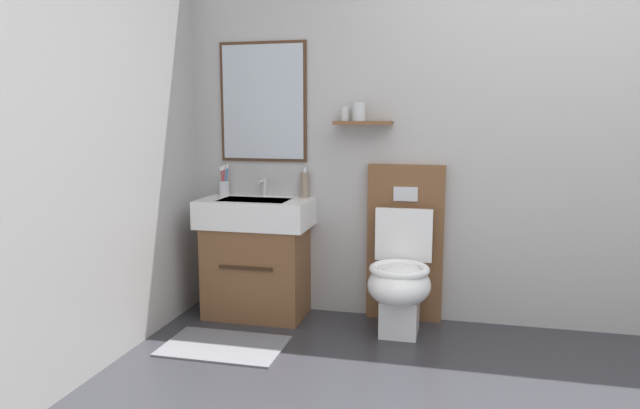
{
  "coord_description": "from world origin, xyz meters",
  "views": [
    {
      "loc": [
        -0.62,
        -2.02,
        1.3
      ],
      "look_at": [
        -1.42,
        1.27,
        0.78
      ],
      "focal_mm": 32.36,
      "sensor_mm": 36.0,
      "label": 1
    }
  ],
  "objects_px": {
    "toothbrush_cup": "(224,186)",
    "soap_dispenser": "(305,184)",
    "toilet": "(402,269)",
    "vanity_sink_left": "(257,255)"
  },
  "relations": [
    {
      "from": "toothbrush_cup",
      "to": "soap_dispenser",
      "type": "height_order",
      "value": "toothbrush_cup"
    },
    {
      "from": "vanity_sink_left",
      "to": "toothbrush_cup",
      "type": "bearing_deg",
      "value": 153.45
    },
    {
      "from": "vanity_sink_left",
      "to": "toilet",
      "type": "distance_m",
      "value": 0.95
    },
    {
      "from": "vanity_sink_left",
      "to": "soap_dispenser",
      "type": "distance_m",
      "value": 0.56
    },
    {
      "from": "toothbrush_cup",
      "to": "soap_dispenser",
      "type": "relative_size",
      "value": 1.05
    },
    {
      "from": "toothbrush_cup",
      "to": "toilet",
      "type": "bearing_deg",
      "value": -7.49
    },
    {
      "from": "vanity_sink_left",
      "to": "soap_dispenser",
      "type": "bearing_deg",
      "value": 27.35
    },
    {
      "from": "toilet",
      "to": "soap_dispenser",
      "type": "height_order",
      "value": "toilet"
    },
    {
      "from": "toothbrush_cup",
      "to": "soap_dispenser",
      "type": "distance_m",
      "value": 0.56
    },
    {
      "from": "toilet",
      "to": "toothbrush_cup",
      "type": "relative_size",
      "value": 4.78
    }
  ]
}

